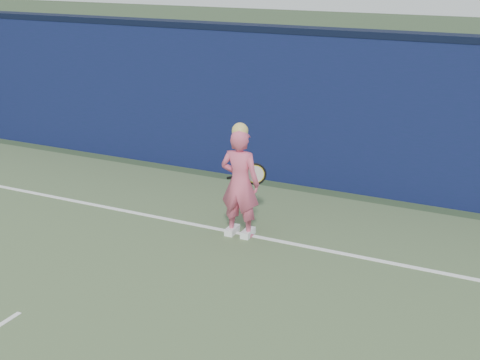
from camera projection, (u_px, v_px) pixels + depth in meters
The scene contains 4 objects.
backstop_wall at pixel (241, 104), 11.54m from camera, with size 24.00×0.40×2.50m, color #0C1739.
wall_cap at pixel (241, 27), 11.12m from camera, with size 24.00×0.42×0.10m, color black.
player at pixel (240, 183), 9.04m from camera, with size 0.57×0.39×1.61m.
racket at pixel (253, 174), 9.43m from camera, with size 0.61×0.17×0.32m.
Camera 1 is at (4.99, -3.70, 3.73)m, focal length 50.00 mm.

